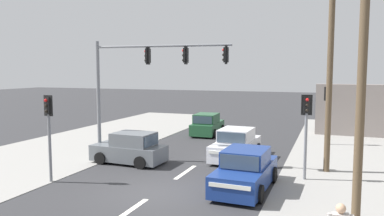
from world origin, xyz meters
name	(u,v)px	position (x,y,z in m)	size (l,w,h in m)	color
ground_plane	(156,192)	(0.00, 0.00, 0.00)	(140.00, 140.00, 0.00)	#303033
lane_dash_near	(129,211)	(0.00, -2.00, 0.00)	(0.20, 2.40, 0.01)	silver
lane_dash_mid	(186,172)	(0.00, 3.00, 0.00)	(0.20, 2.40, 0.01)	silver
lane_dash_far	(217,150)	(0.00, 8.00, 0.00)	(0.20, 2.40, 0.01)	silver
kerb_left_verge	(49,153)	(-8.50, 4.00, 0.01)	(8.00, 40.00, 0.02)	gray
utility_pole_foreground_right	(359,39)	(6.69, -0.38, 5.43)	(3.78, 0.47, 10.13)	brown
utility_pole_midground_right	(330,66)	(5.92, 5.28, 4.74)	(1.80, 0.26, 9.00)	brown
traffic_signal_mast	(142,74)	(-2.64, 3.92, 4.35)	(6.87, 0.81, 6.00)	slate
pedestal_signal_right_kerb	(306,122)	(5.09, 3.64, 2.42)	(0.44, 0.31, 3.56)	slate
pedestal_signal_left_kerb	(49,123)	(-4.62, -0.30, 2.42)	(0.44, 0.30, 3.56)	slate
pedestal_signal_far_median	(327,106)	(5.83, 11.85, 2.42)	(0.44, 0.30, 3.56)	slate
sedan_kerbside_parked	(236,145)	(1.49, 6.34, 0.70)	(2.01, 4.29, 1.56)	silver
hatchback_crossing_left	(207,125)	(-2.16, 12.71, 0.70)	(1.89, 3.70, 1.53)	#235633
sedan_oncoming_mid	(246,171)	(3.03, 1.57, 0.70)	(2.01, 4.29, 1.56)	navy
hatchback_oncoming_near	(130,149)	(-3.17, 3.62, 0.70)	(3.70, 1.90, 1.53)	slate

